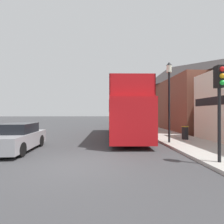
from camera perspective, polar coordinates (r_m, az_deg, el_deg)
The scene contains 10 objects.
ground_plane at distance 27.85m, azimuth -5.69°, elevation -4.42°, with size 144.00×144.00×0.00m, color #3D3D3F.
sidewalk at distance 25.47m, azimuth 9.30°, elevation -4.66°, with size 3.38×108.00×0.14m.
brick_terrace_rear at distance 28.06m, azimuth 18.15°, elevation 4.75°, with size 6.00×22.91×8.93m.
tour_bus at distance 14.65m, azimuth 4.04°, elevation -0.85°, with size 3.03×11.03×4.17m.
parked_car_ahead_of_bus at distance 23.78m, azimuth 3.30°, elevation -3.52°, with size 1.91×4.39×1.42m.
parked_car_far_side at distance 10.64m, azimuth -28.75°, elevation -7.46°, with size 1.87×4.12×1.46m.
traffic_signal at distance 7.88m, azimuth 31.71°, elevation 5.76°, with size 0.28×0.42×3.70m.
lamp_post_nearest at distance 11.88m, azimuth 18.14°, elevation 7.62°, with size 0.35×0.35×5.15m.
lamp_post_second at distance 20.05m, azimuth 9.03°, elevation 3.22°, with size 0.35×0.35×4.47m.
litter_bin at distance 13.59m, azimuth 22.75°, elevation -6.07°, with size 0.48×0.48×0.95m.
Camera 1 is at (1.05, -6.76, 2.03)m, focal length 28.00 mm.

